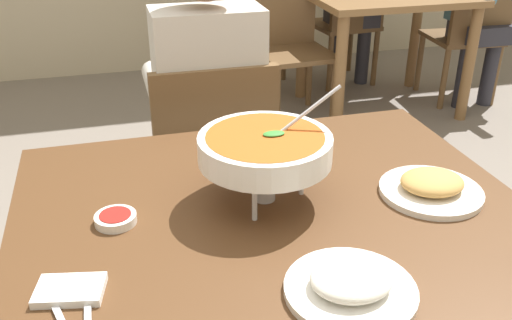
{
  "coord_description": "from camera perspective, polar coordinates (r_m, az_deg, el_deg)",
  "views": [
    {
      "loc": [
        -0.32,
        -1.03,
        1.45
      ],
      "look_at": [
        0.0,
        0.15,
        0.82
      ],
      "focal_mm": 39.58,
      "sensor_mm": 36.0,
      "label": 1
    }
  ],
  "objects": [
    {
      "name": "sauce_dish",
      "position": [
        1.26,
        -14.01,
        -5.75
      ],
      "size": [
        0.09,
        0.09,
        0.02
      ],
      "color": "white",
      "rests_on": "dining_table_main"
    },
    {
      "name": "diner_main",
      "position": [
        1.98,
        -4.89,
        6.1
      ],
      "size": [
        0.4,
        0.45,
        1.31
      ],
      "color": "#2D2D38",
      "rests_on": "ground_plane"
    },
    {
      "name": "chair_bg_right",
      "position": [
        4.16,
        2.85,
        13.88
      ],
      "size": [
        0.5,
        0.5,
        0.9
      ],
      "color": "brown",
      "rests_on": "ground_plane"
    },
    {
      "name": "napkin_folded",
      "position": [
        1.09,
        -18.28,
        -12.38
      ],
      "size": [
        0.13,
        0.1,
        0.02
      ],
      "primitive_type": "cube",
      "rotation": [
        0.0,
        0.0,
        -0.21
      ],
      "color": "white",
      "rests_on": "dining_table_main"
    },
    {
      "name": "spoon_utensil",
      "position": [
        1.05,
        -16.64,
        -14.08
      ],
      "size": [
        0.01,
        0.17,
        0.01
      ],
      "primitive_type": "cube",
      "rotation": [
        0.0,
        0.0,
        -0.0
      ],
      "color": "silver",
      "rests_on": "dining_table_main"
    },
    {
      "name": "dining_table_far",
      "position": [
        3.85,
        12.95,
        14.08
      ],
      "size": [
        1.0,
        0.8,
        0.77
      ],
      "color": "brown",
      "rests_on": "ground_plane"
    },
    {
      "name": "curry_bowl",
      "position": [
        1.25,
        0.92,
        1.13
      ],
      "size": [
        0.33,
        0.3,
        0.26
      ],
      "color": "silver",
      "rests_on": "dining_table_main"
    },
    {
      "name": "chair_bg_left",
      "position": [
        4.3,
        9.44,
        14.02
      ],
      "size": [
        0.48,
        0.48,
        0.9
      ],
      "color": "brown",
      "rests_on": "ground_plane"
    },
    {
      "name": "chair_bg_corner",
      "position": [
        3.68,
        3.46,
        12.15
      ],
      "size": [
        0.47,
        0.47,
        0.9
      ],
      "color": "brown",
      "rests_on": "ground_plane"
    },
    {
      "name": "chair_diner_main",
      "position": [
        2.05,
        -4.47,
        -0.39
      ],
      "size": [
        0.44,
        0.44,
        0.9
      ],
      "color": "brown",
      "rests_on": "ground_plane"
    },
    {
      "name": "dining_table_main",
      "position": [
        1.34,
        1.7,
        -9.17
      ],
      "size": [
        1.15,
        0.94,
        0.77
      ],
      "color": "#51331C",
      "rests_on": "ground_plane"
    },
    {
      "name": "rice_plate",
      "position": [
        1.04,
        9.55,
        -12.29
      ],
      "size": [
        0.24,
        0.24,
        0.06
      ],
      "color": "white",
      "rests_on": "dining_table_main"
    },
    {
      "name": "appetizer_plate",
      "position": [
        1.38,
        17.3,
        -2.59
      ],
      "size": [
        0.24,
        0.24,
        0.06
      ],
      "color": "white",
      "rests_on": "dining_table_main"
    },
    {
      "name": "chair_bg_middle",
      "position": [
        4.14,
        20.84,
        12.15
      ],
      "size": [
        0.48,
        0.48,
        0.9
      ],
      "color": "brown",
      "rests_on": "ground_plane"
    },
    {
      "name": "fork_utensil",
      "position": [
        1.06,
        -19.42,
        -14.34
      ],
      "size": [
        0.06,
        0.17,
        0.01
      ],
      "primitive_type": "cube",
      "rotation": [
        0.0,
        0.0,
        0.3
      ],
      "color": "silver",
      "rests_on": "dining_table_main"
    }
  ]
}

